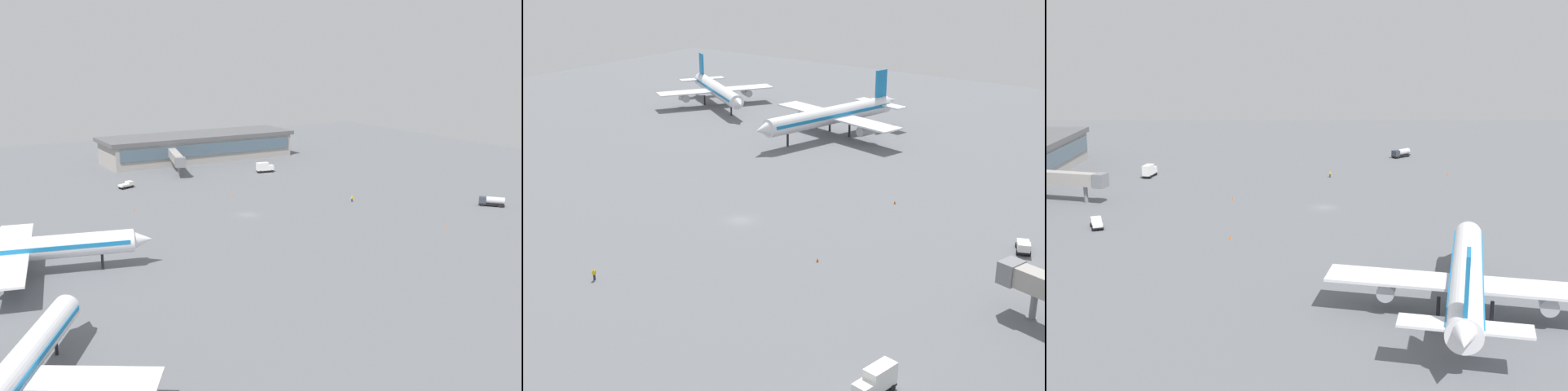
% 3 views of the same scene
% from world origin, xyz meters
% --- Properties ---
extents(ground, '(288.00, 288.00, 0.00)m').
position_xyz_m(ground, '(0.00, 0.00, 0.00)').
color(ground, slate).
extents(airplane_at_gate, '(46.31, 37.73, 14.25)m').
position_xyz_m(airplane_at_gate, '(56.62, 17.63, 5.18)').
color(airplane_at_gate, white).
rests_on(airplane_at_gate, ground).
extents(airplane_taxiing, '(31.37, 37.36, 12.77)m').
position_xyz_m(airplane_taxiing, '(65.12, 62.15, 4.64)').
color(airplane_taxiing, white).
rests_on(airplane_taxiing, ground).
extents(pushback_tractor, '(4.79, 3.49, 1.90)m').
position_xyz_m(pushback_tractor, '(15.61, -44.38, 0.97)').
color(pushback_tractor, black).
rests_on(pushback_tractor, ground).
extents(catering_truck, '(5.84, 2.96, 3.30)m').
position_xyz_m(catering_truck, '(-31.20, -44.46, 1.70)').
color(catering_truck, black).
rests_on(catering_truck, ground).
extents(ground_crew_worker, '(0.54, 0.50, 1.67)m').
position_xyz_m(ground_crew_worker, '(-30.61, 2.27, 0.85)').
color(ground_crew_worker, '#1E2338').
rests_on(ground_crew_worker, ground).
extents(safety_cone_near_gate, '(0.44, 0.44, 0.60)m').
position_xyz_m(safety_cone_near_gate, '(-6.45, -20.34, 0.30)').
color(safety_cone_near_gate, '#EA590C').
rests_on(safety_cone_near_gate, ground).
extents(safety_cone_mid_apron, '(0.44, 0.44, 0.60)m').
position_xyz_m(safety_cone_mid_apron, '(23.05, -17.76, 0.30)').
color(safety_cone_mid_apron, '#EA590C').
rests_on(safety_cone_mid_apron, ground).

